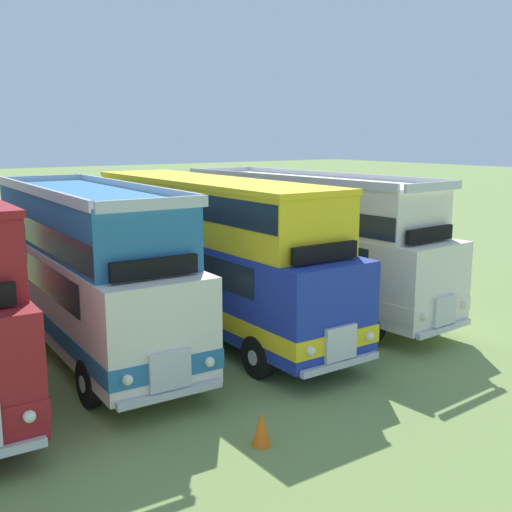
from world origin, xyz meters
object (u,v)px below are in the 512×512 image
object	(u,v)px
bus_fifth_in_row	(305,238)
bus_fourth_in_row	(210,247)
bus_third_in_row	(88,266)
cone_near_end	(261,429)

from	to	relation	value
bus_fifth_in_row	bus_fourth_in_row	bearing A→B (deg)	-178.38
bus_fourth_in_row	bus_fifth_in_row	size ratio (longest dim) A/B	1.03
bus_third_in_row	cone_near_end	world-z (taller)	bus_third_in_row
bus_third_in_row	bus_fourth_in_row	world-z (taller)	bus_third_in_row
bus_third_in_row	bus_fifth_in_row	world-z (taller)	same
cone_near_end	bus_third_in_row	bearing A→B (deg)	95.72
bus_third_in_row	bus_fifth_in_row	distance (m)	7.55
bus_fifth_in_row	cone_near_end	bearing A→B (deg)	-134.39
bus_fourth_in_row	bus_fifth_in_row	bearing A→B (deg)	1.62
bus_fifth_in_row	bus_third_in_row	bearing A→B (deg)	-178.68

